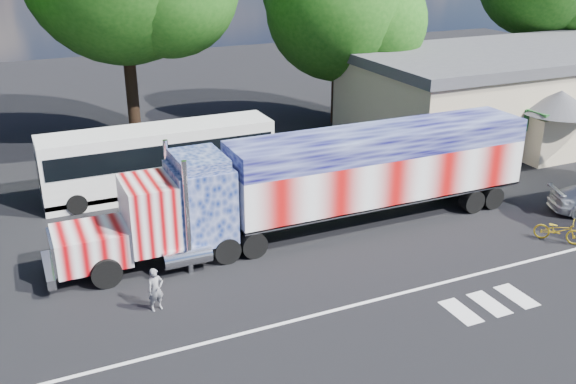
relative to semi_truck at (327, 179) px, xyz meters
name	(u,v)px	position (x,y,z in m)	size (l,w,h in m)	color
ground	(320,265)	(-1.69, -2.80, -2.26)	(100.00, 100.00, 0.00)	black
lane_markings	(416,304)	(0.02, -6.57, -2.26)	(30.00, 2.67, 0.01)	silver
semi_truck	(327,179)	(0.00, 0.00, 0.00)	(20.60, 3.25, 4.39)	black
coach_bus	(160,159)	(-5.31, 7.16, -0.60)	(11.01, 2.56, 3.20)	silver
hall_building	(526,90)	(18.23, 8.05, 0.36)	(22.40, 12.80, 5.20)	beige
woman	(156,290)	(-8.08, -3.29, -1.51)	(0.55, 0.36, 1.51)	slate
bicycle	(558,230)	(8.06, -4.95, -1.76)	(0.66, 1.89, 0.99)	gold
tree_ne_a	(342,8)	(8.49, 14.59, 5.14)	(9.72, 9.26, 12.07)	black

